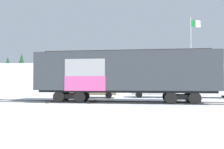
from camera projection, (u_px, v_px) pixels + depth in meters
ground_plane at (135, 103)px, 16.62m from camera, size 260.00×260.00×0.00m
track at (110, 102)px, 16.81m from camera, size 59.94×6.17×0.08m
freight_car at (125, 72)px, 16.73m from camera, size 14.08×3.94×4.21m
flagpole at (193, 45)px, 27.85m from camera, size 1.57×0.67×10.13m
hillside at (124, 76)px, 93.63m from camera, size 143.68×43.75×12.84m
parked_car_tan at (93, 90)px, 21.57m from camera, size 4.77×1.98×1.67m
parked_car_silver at (154, 89)px, 22.06m from camera, size 4.70×1.94×1.66m
parked_car_white at (209, 89)px, 21.38m from camera, size 4.98×2.44×1.71m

